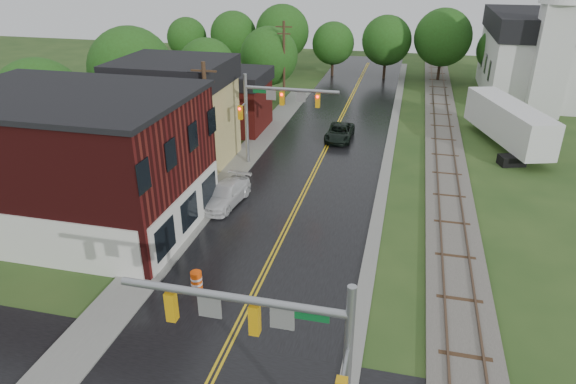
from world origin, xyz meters
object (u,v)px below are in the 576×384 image
at_px(tree_left_c, 208,69).
at_px(pickup_white, 225,194).
at_px(tree_left_b, 132,72).
at_px(semi_trailer, 508,122).
at_px(construction_barrel, 197,281).
at_px(tree_left_a, 41,107).
at_px(tree_left_e, 270,58).
at_px(brick_building, 76,161).
at_px(church, 538,47).
at_px(suv_dark, 340,133).
at_px(utility_pole_b, 207,124).
at_px(traffic_signal_far, 273,105).
at_px(utility_pole_c, 284,63).
at_px(traffic_signal_near, 279,337).

xyz_separation_m(tree_left_c, pickup_white, (9.05, -20.40, -3.78)).
relative_size(tree_left_b, semi_trailer, 0.79).
xyz_separation_m(pickup_white, construction_barrel, (1.87, -9.50, -0.21)).
relative_size(tree_left_b, pickup_white, 1.93).
bearing_deg(tree_left_a, tree_left_e, 65.38).
bearing_deg(brick_building, church, 50.02).
bearing_deg(construction_barrel, brick_building, 152.38).
height_order(suv_dark, construction_barrel, suv_dark).
relative_size(utility_pole_b, construction_barrel, 8.78).
bearing_deg(suv_dark, tree_left_b, -172.26).
bearing_deg(traffic_signal_far, tree_left_b, 161.19).
bearing_deg(church, semi_trailer, -105.37).
relative_size(church, traffic_signal_far, 2.72).
bearing_deg(brick_building, pickup_white, 30.37).
xyz_separation_m(utility_pole_c, suv_dark, (7.60, -9.75, -4.04)).
distance_m(utility_pole_c, suv_dark, 13.01).
xyz_separation_m(utility_pole_b, tree_left_a, (-13.05, -0.10, 0.39)).
bearing_deg(semi_trailer, pickup_white, -140.53).
bearing_deg(brick_building, tree_left_e, 83.29).
bearing_deg(traffic_signal_far, tree_left_c, 128.82).
bearing_deg(utility_pole_c, brick_building, -101.09).
height_order(traffic_signal_far, tree_left_b, tree_left_b).
relative_size(traffic_signal_near, traffic_signal_far, 1.00).
bearing_deg(tree_left_b, brick_building, -72.39).
relative_size(brick_building, semi_trailer, 1.17).
bearing_deg(semi_trailer, tree_left_c, 172.10).
bearing_deg(construction_barrel, tree_left_e, 99.36).
xyz_separation_m(traffic_signal_near, suv_dark, (-2.67, 32.25, -4.29)).
distance_m(utility_pole_b, suv_dark, 14.97).
bearing_deg(utility_pole_c, pickup_white, -85.33).
bearing_deg(tree_left_c, semi_trailer, -7.90).
bearing_deg(utility_pole_c, semi_trailer, -20.35).
height_order(utility_pole_c, pickup_white, utility_pole_c).
bearing_deg(church, suv_dark, -134.57).
relative_size(utility_pole_b, tree_left_a, 1.04).
bearing_deg(tree_left_c, suv_dark, -21.09).
xyz_separation_m(traffic_signal_far, tree_left_c, (-10.38, 12.90, -0.46)).
bearing_deg(traffic_signal_far, construction_barrel, -88.18).
distance_m(church, utility_pole_c, 28.54).
distance_m(brick_building, traffic_signal_far, 15.03).
height_order(brick_building, utility_pole_c, utility_pole_c).
height_order(tree_left_e, semi_trailer, tree_left_e).
relative_size(traffic_signal_far, pickup_white, 1.46).
relative_size(suv_dark, semi_trailer, 0.40).
xyz_separation_m(traffic_signal_near, traffic_signal_far, (-6.94, 25.00, 0.01)).
bearing_deg(utility_pole_b, tree_left_b, 138.14).
xyz_separation_m(tree_left_e, semi_trailer, (23.94, -10.02, -2.55)).
bearing_deg(tree_left_b, utility_pole_b, -41.86).
bearing_deg(pickup_white, brick_building, -142.36).
bearing_deg(utility_pole_b, church, 49.82).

